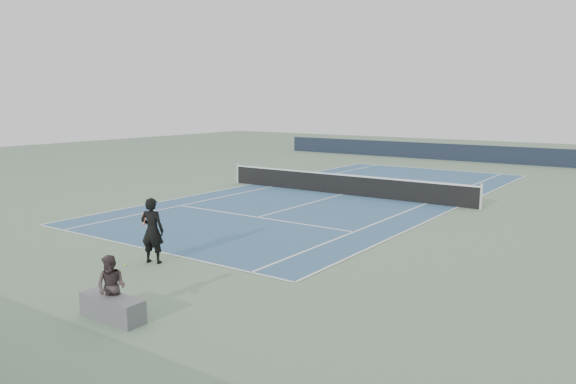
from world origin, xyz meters
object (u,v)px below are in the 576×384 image
Objects in this scene: tennis_player at (152,230)px; tennis_ball at (125,265)px; tennis_net at (342,184)px; spectator_bench at (112,297)px.

tennis_player is 1.15m from tennis_ball.
tennis_net is at bearing 94.20° from tennis_ball.
tennis_ball is 0.04× the size of spectator_bench.
tennis_player is at bearing 59.58° from tennis_ball.
spectator_bench is (2.79, -2.54, 0.44)m from tennis_ball.
tennis_player is (1.36, -12.70, 0.40)m from tennis_net.
tennis_player reaches higher than tennis_ball.
tennis_ball is at bearing -120.42° from tennis_player.
tennis_player is 28.94× the size of tennis_ball.
spectator_bench is (2.41, -3.19, -0.43)m from tennis_player.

